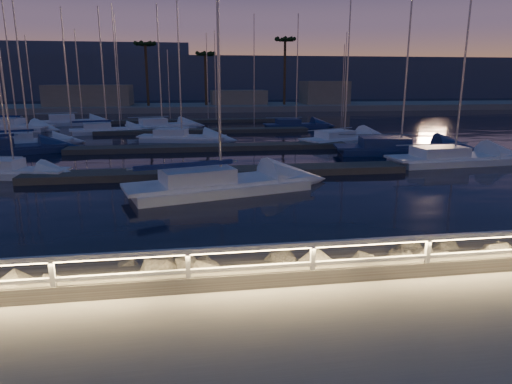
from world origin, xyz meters
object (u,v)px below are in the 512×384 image
Objects in this scene: sailboat_m at (69,121)px; sailboat_e at (27,141)px; sailboat_f at (4,148)px; sailboat_n at (160,125)px; sailboat_c at (216,183)px; sailboat_h at (397,148)px; sailboat_a at (12,170)px; guard_rail at (270,255)px; sailboat_i at (16,126)px; sailboat_j at (105,130)px; sailboat_d at (451,157)px; sailboat_k at (294,125)px; sailboat_g at (180,137)px; sailboat_l at (342,138)px.

sailboat_e is at bearing -103.09° from sailboat_m.
sailboat_n is (10.62, 16.48, -0.01)m from sailboat_f.
sailboat_c is 17.31m from sailboat_h.
sailboat_m reaches higher than sailboat_a.
guard_rail is 47.91m from sailboat_i.
sailboat_n is (-18.34, 20.83, -0.02)m from sailboat_h.
sailboat_d is at bearing -52.83° from sailboat_j.
sailboat_h is (14.22, 9.87, -0.01)m from sailboat_c.
sailboat_h is 1.31× the size of sailboat_k.
sailboat_i is at bearing 160.89° from sailboat_g.
sailboat_e is at bearing -149.55° from sailboat_n.
sailboat_a is 16.99m from sailboat_g.
sailboat_k is at bearing 97.15° from sailboat_d.
guard_rail is 2.79× the size of sailboat_c.
sailboat_l is 21.76m from sailboat_n.
sailboat_n reaches higher than sailboat_k.
sailboat_a is at bearing -93.56° from sailboat_e.
sailboat_k is (-3.23, 19.31, -0.06)m from sailboat_h.
sailboat_n is (10.39, 12.23, 0.02)m from sailboat_e.
sailboat_i is 1.00× the size of sailboat_m.
guard_rail is at bearing -102.95° from sailboat_c.
sailboat_k is (20.51, 2.29, -0.02)m from sailboat_j.
sailboat_e is at bearing -160.88° from sailboat_k.
sailboat_k reaches higher than guard_rail.
sailboat_m reaches higher than sailboat_g.
sailboat_h reaches higher than sailboat_e.
sailboat_m is (-5.73, 9.79, 0.05)m from sailboat_j.
sailboat_k is (25.50, 10.71, -0.02)m from sailboat_e.
sailboat_h is at bearing -48.34° from sailboat_j.
sailboat_h is at bearing -57.71° from sailboat_m.
sailboat_i reaches higher than sailboat_j.
sailboat_n is (-20.02, 25.24, 0.01)m from sailboat_d.
sailboat_n reaches higher than sailboat_e.
guard_rail is 3.54× the size of sailboat_k.
sailboat_f reaches higher than sailboat_a.
sailboat_j is 1.00× the size of sailboat_k.
sailboat_c is 1.10× the size of sailboat_l.
sailboat_e is (-3.24, 13.04, 0.03)m from sailboat_a.
sailboat_d is 11.48m from sailboat_l.
sailboat_g is (12.85, 5.39, -0.03)m from sailboat_f.
sailboat_e is 26.82m from sailboat_l.
sailboat_h reaches higher than sailboat_j.
sailboat_a is at bearing 175.49° from sailboat_d.
sailboat_a is 21.52m from sailboat_j.
sailboat_c reaches higher than guard_rail.
sailboat_h is at bearing 57.76° from guard_rail.
sailboat_k is at bearing -31.36° from sailboat_m.
sailboat_g is 21.67m from sailboat_m.
sailboat_f is 1.03× the size of sailboat_n.
sailboat_k is 0.91× the size of sailboat_m.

